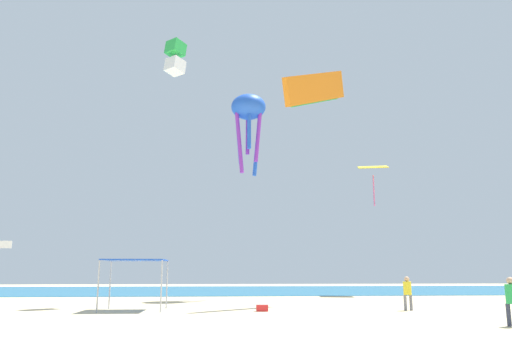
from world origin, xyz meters
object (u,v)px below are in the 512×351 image
canopy_tent (136,262)px  kite_box_green (175,58)px  kite_parafoil_orange (315,89)px  cooler_box (262,308)px  kite_octopus_blue (248,111)px  kite_diamond_yellow (373,169)px  person_leftmost (512,297)px  person_near_tent (407,290)px

canopy_tent → kite_box_green: (1.17, 4.75, 13.21)m
kite_box_green → kite_parafoil_orange: bearing=31.4°
cooler_box → kite_octopus_blue: kite_octopus_blue is taller
cooler_box → kite_diamond_yellow: kite_diamond_yellow is taller
canopy_tent → cooler_box: 6.73m
person_leftmost → cooler_box: (-8.23, 7.29, -0.82)m
canopy_tent → person_leftmost: size_ratio=1.77×
kite_diamond_yellow → person_near_tent: bearing=-88.9°
canopy_tent → kite_diamond_yellow: 24.31m
person_near_tent → kite_octopus_blue: (-7.30, 10.83, 12.76)m
kite_box_green → kite_parafoil_orange: 9.30m
person_near_tent → cooler_box: (-7.26, 0.02, -0.79)m
person_near_tent → cooler_box: bearing=-2.3°
kite_octopus_blue → kite_parafoil_orange: bearing=29.5°
kite_box_green → kite_parafoil_orange: size_ratio=0.48×
person_near_tent → canopy_tent: bearing=-6.5°
person_near_tent → kite_octopus_blue: 18.26m
canopy_tent → kite_box_green: bearing=76.1°
canopy_tent → kite_parafoil_orange: kite_parafoil_orange is taller
kite_octopus_blue → kite_parafoil_orange: 7.61m
kite_diamond_yellow → kite_box_green: (-16.12, -10.24, 5.03)m
kite_diamond_yellow → kite_box_green: size_ratio=1.67×
person_leftmost → kite_octopus_blue: kite_octopus_blue is taller
canopy_tent → kite_parafoil_orange: 15.02m
canopy_tent → kite_parafoil_orange: (10.00, 3.21, 10.74)m
kite_box_green → kite_parafoil_orange: kite_box_green is taller
person_leftmost → kite_box_green: kite_box_green is taller
kite_parafoil_orange → cooler_box: bearing=9.4°
person_leftmost → kite_diamond_yellow: bearing=-64.1°
person_near_tent → cooler_box: person_near_tent is taller
person_near_tent → kite_box_green: 19.98m
person_near_tent → kite_diamond_yellow: kite_diamond_yellow is taller
person_near_tent → kite_octopus_blue: bearing=-58.2°
kite_diamond_yellow → kite_parafoil_orange: size_ratio=0.80×
kite_parafoil_orange → kite_diamond_yellow: bearing=-161.0°
kite_diamond_yellow → kite_box_green: 19.75m
person_leftmost → kite_diamond_yellow: (2.77, 23.29, 9.52)m
kite_octopus_blue → kite_parafoil_orange: size_ratio=1.32×
person_leftmost → canopy_tent: bearing=3.0°
cooler_box → kite_parafoil_orange: 14.08m
kite_parafoil_orange → canopy_tent: bearing=-21.4°
kite_parafoil_orange → person_leftmost: bearing=72.2°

